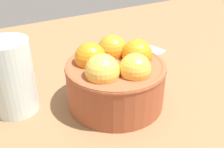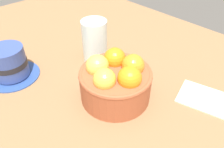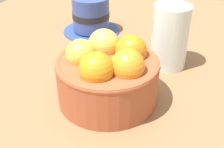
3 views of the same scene
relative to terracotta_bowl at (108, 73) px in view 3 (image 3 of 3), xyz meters
The scene contains 4 objects.
ground_plane 7.02cm from the terracotta_bowl, 124.63° to the left, with size 142.25×92.13×4.63cm, color brown.
terracotta_bowl is the anchor object (origin of this frame).
coffee_cup 26.36cm from the terracotta_bowl, 30.48° to the left, with size 12.75×12.75×8.02cm.
water_glass 15.36cm from the terracotta_bowl, 23.78° to the right, with size 6.53×6.53×11.43cm, color silver.
Camera 3 is at (-34.89, -14.46, 28.09)cm, focal length 48.07 mm.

